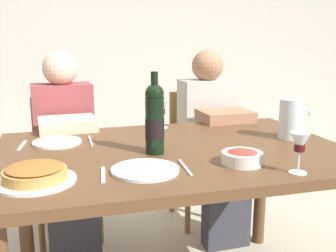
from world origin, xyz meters
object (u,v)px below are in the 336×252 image
object	(u,v)px
dining_table	(173,169)
wine_bottle	(155,119)
baked_tart	(35,174)
diner_left	(66,148)
wine_glass_right_diner	(162,109)
chair_right	(199,147)
water_pitcher	(291,121)
salad_bowl	(242,157)
chair_left	(64,157)
dinner_plate_right_setting	(145,170)
diner_right	(213,138)
wine_glass_left_diner	(300,144)
dinner_plate_left_setting	(57,142)

from	to	relation	value
dining_table	wine_bottle	bearing A→B (deg)	-156.48
baked_tart	diner_left	size ratio (longest dim) A/B	0.23
wine_glass_right_diner	chair_right	bearing A→B (deg)	50.87
diner_left	chair_right	bearing A→B (deg)	-169.44
water_pitcher	diner_left	xyz separation A→B (m)	(-1.03, 0.64, -0.23)
salad_bowl	diner_left	xyz separation A→B (m)	(-0.63, 0.94, -0.17)
wine_glass_right_diner	chair_right	size ratio (longest dim) A/B	0.17
wine_glass_right_diner	chair_left	distance (m)	0.80
dinner_plate_right_setting	chair_left	distance (m)	1.22
chair_right	dining_table	bearing A→B (deg)	62.08
wine_bottle	diner_left	size ratio (longest dim) A/B	0.29
baked_tart	chair_left	size ratio (longest dim) A/B	0.31
dinner_plate_right_setting	diner_right	bearing A→B (deg)	55.34
diner_left	wine_glass_left_diner	bearing A→B (deg)	121.67
wine_bottle	wine_glass_right_diner	world-z (taller)	wine_bottle
water_pitcher	salad_bowl	size ratio (longest dim) A/B	1.21
diner_right	water_pitcher	bearing A→B (deg)	100.77
wine_bottle	diner_left	world-z (taller)	diner_left
wine_glass_left_diner	dinner_plate_left_setting	distance (m)	1.05
dining_table	chair_left	distance (m)	1.02
wine_bottle	dinner_plate_right_setting	xyz separation A→B (m)	(-0.09, -0.22, -0.14)
chair_left	salad_bowl	bearing A→B (deg)	114.95
dinner_plate_left_setting	chair_left	size ratio (longest dim) A/B	0.25
wine_glass_left_diner	wine_glass_right_diner	world-z (taller)	same
wine_glass_left_diner	diner_left	size ratio (longest dim) A/B	0.13
wine_bottle	water_pitcher	size ratio (longest dim) A/B	1.78
dining_table	wine_glass_left_diner	bearing A→B (deg)	-51.31
wine_bottle	water_pitcher	world-z (taller)	wine_bottle
wine_glass_right_diner	dinner_plate_right_setting	distance (m)	0.72
baked_tart	wine_glass_left_diner	distance (m)	0.91
dinner_plate_right_setting	salad_bowl	bearing A→B (deg)	-2.16
wine_glass_left_diner	diner_left	distance (m)	1.36
dinner_plate_right_setting	wine_glass_right_diner	bearing A→B (deg)	70.61
salad_bowl	diner_right	distance (m)	0.98
baked_tart	wine_glass_left_diner	bearing A→B (deg)	-9.82
wine_bottle	wine_glass_right_diner	bearing A→B (deg)	72.02
dining_table	diner_right	distance (m)	0.80
dining_table	water_pitcher	distance (m)	0.61
water_pitcher	diner_right	world-z (taller)	diner_right
wine_bottle	dinner_plate_left_setting	world-z (taller)	wine_bottle
diner_left	diner_right	xyz separation A→B (m)	(0.89, -0.01, 0.00)
chair_right	wine_bottle	bearing A→B (deg)	58.65
wine_bottle	water_pitcher	xyz separation A→B (m)	(0.68, 0.07, -0.06)
chair_left	wine_glass_left_diner	bearing A→B (deg)	116.96
salad_bowl	diner_right	bearing A→B (deg)	74.35
diner_right	wine_glass_left_diner	bearing A→B (deg)	82.46
water_pitcher	wine_glass_right_diner	bearing A→B (deg)	144.31
water_pitcher	diner_left	world-z (taller)	diner_left
chair_right	wine_glass_left_diner	bearing A→B (deg)	83.76
dinner_plate_right_setting	baked_tart	bearing A→B (deg)	-178.72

